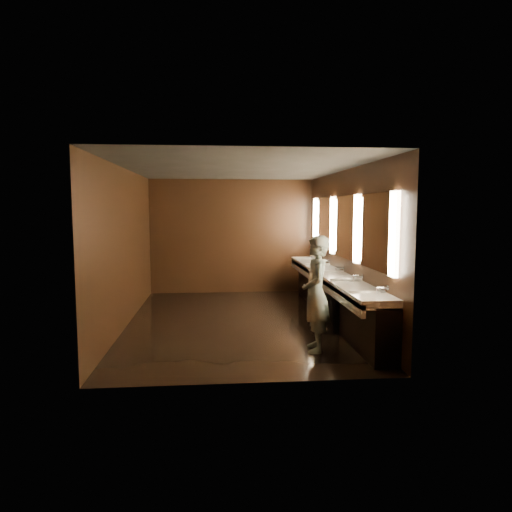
# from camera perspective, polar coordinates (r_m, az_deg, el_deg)

# --- Properties ---
(floor) EXTENTS (6.00, 6.00, 0.00)m
(floor) POSITION_cam_1_polar(r_m,az_deg,el_deg) (8.55, -2.26, -8.19)
(floor) COLOR black
(floor) RESTS_ON ground
(ceiling) EXTENTS (4.00, 6.00, 0.02)m
(ceiling) POSITION_cam_1_polar(r_m,az_deg,el_deg) (8.32, -2.34, 10.85)
(ceiling) COLOR #2D2D2B
(ceiling) RESTS_ON wall_back
(wall_back) EXTENTS (4.00, 0.02, 2.80)m
(wall_back) POSITION_cam_1_polar(r_m,az_deg,el_deg) (11.31, -3.06, 2.46)
(wall_back) COLOR black
(wall_back) RESTS_ON floor
(wall_front) EXTENTS (4.00, 0.02, 2.80)m
(wall_front) POSITION_cam_1_polar(r_m,az_deg,el_deg) (5.34, -0.70, -1.48)
(wall_front) COLOR black
(wall_front) RESTS_ON floor
(wall_left) EXTENTS (0.02, 6.00, 2.80)m
(wall_left) POSITION_cam_1_polar(r_m,az_deg,el_deg) (8.46, -15.96, 1.05)
(wall_left) COLOR black
(wall_left) RESTS_ON floor
(wall_right) EXTENTS (0.02, 6.00, 2.80)m
(wall_right) POSITION_cam_1_polar(r_m,az_deg,el_deg) (8.65, 11.05, 1.28)
(wall_right) COLOR black
(wall_right) RESTS_ON floor
(sink_counter) EXTENTS (0.55, 5.40, 1.01)m
(sink_counter) POSITION_cam_1_polar(r_m,az_deg,el_deg) (8.72, 9.62, -4.66)
(sink_counter) COLOR black
(sink_counter) RESTS_ON floor
(mirror_band) EXTENTS (0.06, 5.03, 1.15)m
(mirror_band) POSITION_cam_1_polar(r_m,az_deg,el_deg) (8.63, 10.97, 3.59)
(mirror_band) COLOR #FFE3B5
(mirror_band) RESTS_ON wall_right
(person) EXTENTS (0.45, 0.65, 1.70)m
(person) POSITION_cam_1_polar(r_m,az_deg,el_deg) (6.74, 7.50, -4.70)
(person) COLOR #98DBE3
(person) RESTS_ON floor
(trash_bin) EXTENTS (0.40, 0.40, 0.61)m
(trash_bin) POSITION_cam_1_polar(r_m,az_deg,el_deg) (7.94, 9.55, -7.14)
(trash_bin) COLOR black
(trash_bin) RESTS_ON floor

